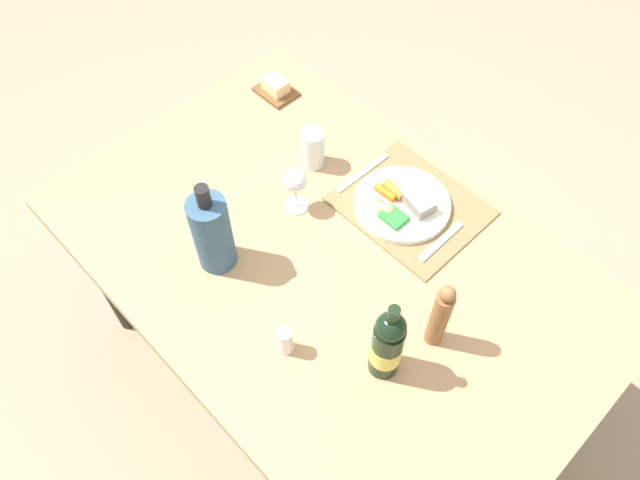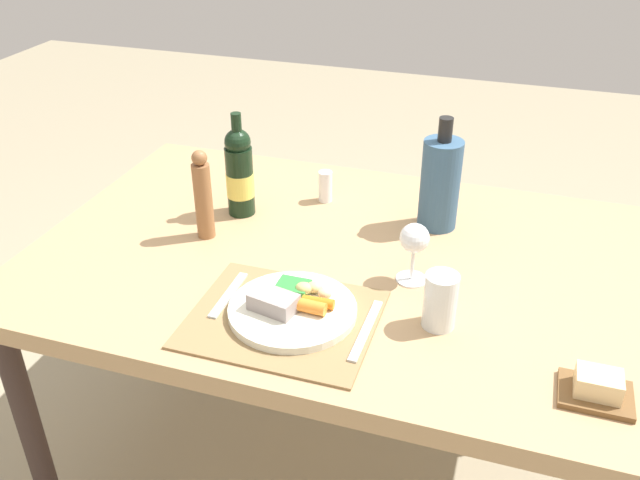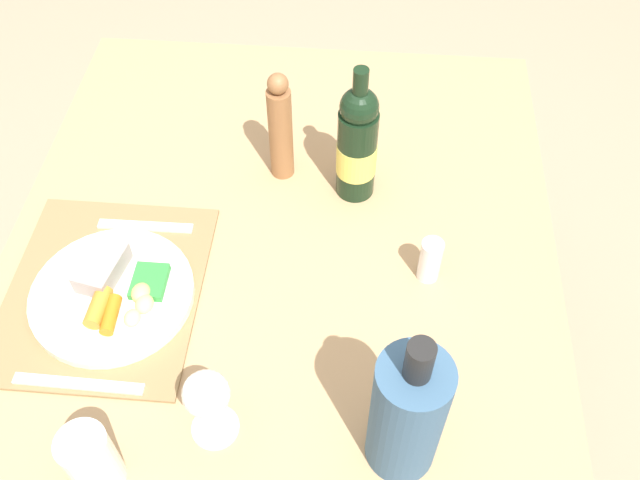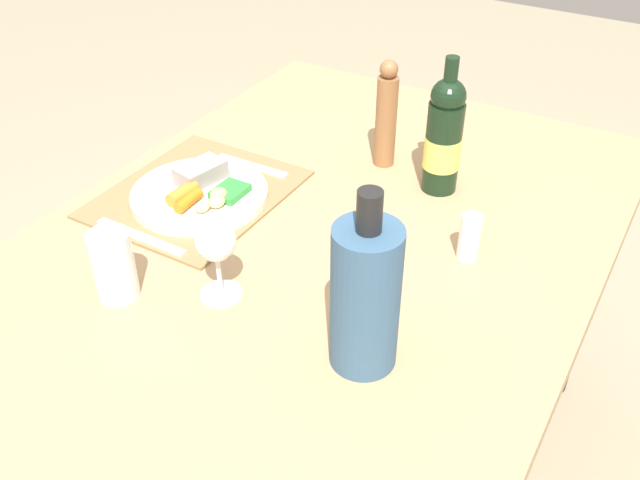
{
  "view_description": "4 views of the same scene",
  "coord_description": "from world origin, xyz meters",
  "px_view_note": "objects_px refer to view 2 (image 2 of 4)",
  "views": [
    {
      "loc": [
        -0.63,
        0.63,
        2.12
      ],
      "look_at": [
        0.0,
        0.03,
        0.86
      ],
      "focal_mm": 34.05,
      "sensor_mm": 36.0,
      "label": 1
    },
    {
      "loc": [
        0.38,
        -1.34,
        1.64
      ],
      "look_at": [
        -0.05,
        -0.02,
        0.81
      ],
      "focal_mm": 38.17,
      "sensor_mm": 36.0,
      "label": 2
    },
    {
      "loc": [
        0.6,
        0.14,
        1.75
      ],
      "look_at": [
        -0.1,
        0.08,
        0.88
      ],
      "focal_mm": 39.24,
      "sensor_mm": 36.0,
      "label": 3
    },
    {
      "loc": [
        0.88,
        0.55,
        1.54
      ],
      "look_at": [
        0.01,
        0.04,
        0.81
      ],
      "focal_mm": 39.97,
      "sensor_mm": 36.0,
      "label": 4
    }
  ],
  "objects_px": {
    "dining_table": "(340,279)",
    "dinner_plate": "(292,307)",
    "pepper_mill": "(203,196)",
    "water_tumbler": "(440,304)",
    "cooler_bottle": "(440,183)",
    "salt_shaker": "(325,186)",
    "fork": "(229,295)",
    "wine_glass": "(414,241)",
    "butter_dish": "(597,388)",
    "wine_bottle": "(240,173)",
    "knife": "(366,330)"
  },
  "relations": [
    {
      "from": "fork",
      "to": "knife",
      "type": "distance_m",
      "value": 0.32
    },
    {
      "from": "pepper_mill",
      "to": "cooler_bottle",
      "type": "relative_size",
      "value": 0.79
    },
    {
      "from": "dinner_plate",
      "to": "pepper_mill",
      "type": "bearing_deg",
      "value": 142.42
    },
    {
      "from": "pepper_mill",
      "to": "cooler_bottle",
      "type": "xyz_separation_m",
      "value": [
        0.54,
        0.23,
        0.01
      ]
    },
    {
      "from": "dining_table",
      "to": "pepper_mill",
      "type": "height_order",
      "value": "pepper_mill"
    },
    {
      "from": "pepper_mill",
      "to": "dining_table",
      "type": "bearing_deg",
      "value": 2.74
    },
    {
      "from": "dining_table",
      "to": "cooler_bottle",
      "type": "xyz_separation_m",
      "value": [
        0.2,
        0.22,
        0.19
      ]
    },
    {
      "from": "pepper_mill",
      "to": "cooler_bottle",
      "type": "distance_m",
      "value": 0.59
    },
    {
      "from": "dining_table",
      "to": "fork",
      "type": "bearing_deg",
      "value": -126.39
    },
    {
      "from": "dining_table",
      "to": "salt_shaker",
      "type": "xyz_separation_m",
      "value": [
        -0.12,
        0.26,
        0.11
      ]
    },
    {
      "from": "dining_table",
      "to": "fork",
      "type": "xyz_separation_m",
      "value": [
        -0.18,
        -0.25,
        0.08
      ]
    },
    {
      "from": "water_tumbler",
      "to": "pepper_mill",
      "type": "bearing_deg",
      "value": 163.35
    },
    {
      "from": "dinner_plate",
      "to": "water_tumbler",
      "type": "height_order",
      "value": "water_tumbler"
    },
    {
      "from": "water_tumbler",
      "to": "dinner_plate",
      "type": "bearing_deg",
      "value": -168.37
    },
    {
      "from": "dinner_plate",
      "to": "cooler_bottle",
      "type": "height_order",
      "value": "cooler_bottle"
    },
    {
      "from": "butter_dish",
      "to": "dining_table",
      "type": "bearing_deg",
      "value": 150.49
    },
    {
      "from": "knife",
      "to": "wine_bottle",
      "type": "xyz_separation_m",
      "value": [
        -0.45,
        0.4,
        0.11
      ]
    },
    {
      "from": "dinner_plate",
      "to": "salt_shaker",
      "type": "xyz_separation_m",
      "value": [
        -0.09,
        0.52,
        0.02
      ]
    },
    {
      "from": "dining_table",
      "to": "fork",
      "type": "relative_size",
      "value": 8.65
    },
    {
      "from": "salt_shaker",
      "to": "cooler_bottle",
      "type": "bearing_deg",
      "value": -7.93
    },
    {
      "from": "wine_glass",
      "to": "dinner_plate",
      "type": "bearing_deg",
      "value": -135.63
    },
    {
      "from": "fork",
      "to": "salt_shaker",
      "type": "relative_size",
      "value": 1.98
    },
    {
      "from": "knife",
      "to": "water_tumbler",
      "type": "height_order",
      "value": "water_tumbler"
    },
    {
      "from": "knife",
      "to": "salt_shaker",
      "type": "xyz_separation_m",
      "value": [
        -0.26,
        0.54,
        0.04
      ]
    },
    {
      "from": "pepper_mill",
      "to": "water_tumbler",
      "type": "height_order",
      "value": "pepper_mill"
    },
    {
      "from": "dinner_plate",
      "to": "cooler_bottle",
      "type": "relative_size",
      "value": 0.92
    },
    {
      "from": "salt_shaker",
      "to": "water_tumbler",
      "type": "xyz_separation_m",
      "value": [
        0.39,
        -0.46,
        0.01
      ]
    },
    {
      "from": "fork",
      "to": "water_tumbler",
      "type": "height_order",
      "value": "water_tumbler"
    },
    {
      "from": "dining_table",
      "to": "dinner_plate",
      "type": "relative_size",
      "value": 5.49
    },
    {
      "from": "dining_table",
      "to": "dinner_plate",
      "type": "distance_m",
      "value": 0.28
    },
    {
      "from": "salt_shaker",
      "to": "water_tumbler",
      "type": "height_order",
      "value": "water_tumbler"
    },
    {
      "from": "salt_shaker",
      "to": "dining_table",
      "type": "bearing_deg",
      "value": -65.07
    },
    {
      "from": "pepper_mill",
      "to": "cooler_bottle",
      "type": "height_order",
      "value": "cooler_bottle"
    },
    {
      "from": "dinner_plate",
      "to": "cooler_bottle",
      "type": "bearing_deg",
      "value": 64.94
    },
    {
      "from": "dining_table",
      "to": "dinner_plate",
      "type": "xyz_separation_m",
      "value": [
        -0.03,
        -0.26,
        0.09
      ]
    },
    {
      "from": "dining_table",
      "to": "cooler_bottle",
      "type": "distance_m",
      "value": 0.35
    },
    {
      "from": "water_tumbler",
      "to": "wine_bottle",
      "type": "distance_m",
      "value": 0.67
    },
    {
      "from": "knife",
      "to": "salt_shaker",
      "type": "bearing_deg",
      "value": 116.41
    },
    {
      "from": "fork",
      "to": "water_tumbler",
      "type": "relative_size",
      "value": 1.42
    },
    {
      "from": "dinner_plate",
      "to": "wine_glass",
      "type": "height_order",
      "value": "wine_glass"
    },
    {
      "from": "dinner_plate",
      "to": "butter_dish",
      "type": "height_order",
      "value": "dinner_plate"
    },
    {
      "from": "butter_dish",
      "to": "cooler_bottle",
      "type": "xyz_separation_m",
      "value": [
        -0.38,
        0.54,
        0.1
      ]
    },
    {
      "from": "dining_table",
      "to": "water_tumbler",
      "type": "height_order",
      "value": "water_tumbler"
    },
    {
      "from": "butter_dish",
      "to": "water_tumbler",
      "type": "height_order",
      "value": "water_tumbler"
    },
    {
      "from": "dining_table",
      "to": "water_tumbler",
      "type": "relative_size",
      "value": 12.24
    },
    {
      "from": "pepper_mill",
      "to": "wine_bottle",
      "type": "bearing_deg",
      "value": 76.09
    },
    {
      "from": "pepper_mill",
      "to": "wine_bottle",
      "type": "distance_m",
      "value": 0.15
    },
    {
      "from": "dinner_plate",
      "to": "fork",
      "type": "xyz_separation_m",
      "value": [
        -0.15,
        0.02,
        -0.01
      ]
    },
    {
      "from": "butter_dish",
      "to": "wine_bottle",
      "type": "distance_m",
      "value": 1.0
    },
    {
      "from": "fork",
      "to": "pepper_mill",
      "type": "xyz_separation_m",
      "value": [
        -0.17,
        0.23,
        0.1
      ]
    }
  ]
}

